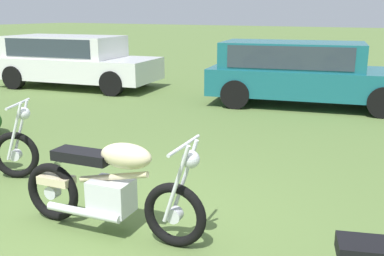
# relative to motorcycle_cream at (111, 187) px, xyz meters

# --- Properties ---
(ground_plane) EXTENTS (120.00, 120.00, 0.00)m
(ground_plane) POSITION_rel_motorcycle_cream_xyz_m (-0.02, -0.08, -0.48)
(ground_plane) COLOR #567038
(motorcycle_cream) EXTENTS (1.99, 0.67, 1.02)m
(motorcycle_cream) POSITION_rel_motorcycle_cream_xyz_m (0.00, 0.00, 0.00)
(motorcycle_cream) COLOR black
(motorcycle_cream) RESTS_ON ground
(car_white) EXTENTS (4.72, 2.52, 1.43)m
(car_white) POSITION_rel_motorcycle_cream_xyz_m (-6.51, 6.30, 0.36)
(car_white) COLOR silver
(car_white) RESTS_ON ground
(car_teal) EXTENTS (4.70, 2.64, 1.43)m
(car_teal) POSITION_rel_motorcycle_cream_xyz_m (-0.18, 6.94, 0.36)
(car_teal) COLOR #19606B
(car_teal) RESTS_ON ground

